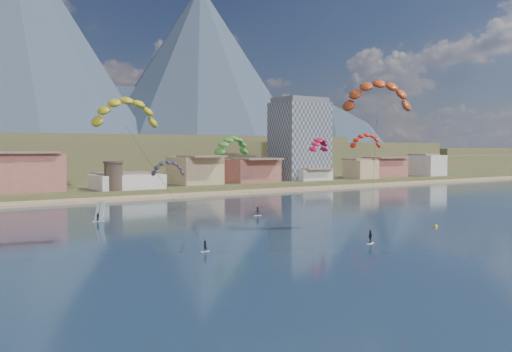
# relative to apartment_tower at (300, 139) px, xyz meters

# --- Properties ---
(ground) EXTENTS (2400.00, 2400.00, 0.00)m
(ground) POSITION_rel_apartment_tower_xyz_m (-85.00, -128.00, -17.82)
(ground) COLOR black
(ground) RESTS_ON ground
(beach) EXTENTS (2200.00, 12.00, 0.90)m
(beach) POSITION_rel_apartment_tower_xyz_m (-85.00, -22.00, -17.57)
(beach) COLOR tan
(beach) RESTS_ON ground
(foothills) EXTENTS (940.00, 210.00, 18.00)m
(foothills) POSITION_rel_apartment_tower_xyz_m (-62.61, 104.47, -8.74)
(foothills) COLOR brown
(foothills) RESTS_ON ground
(apartment_tower) EXTENTS (20.00, 16.00, 32.00)m
(apartment_tower) POSITION_rel_apartment_tower_xyz_m (0.00, 0.00, 0.00)
(apartment_tower) COLOR gray
(apartment_tower) RESTS_ON ground
(watchtower) EXTENTS (5.82, 5.82, 8.60)m
(watchtower) POSITION_rel_apartment_tower_xyz_m (-80.00, -14.00, -11.45)
(watchtower) COLOR #47382D
(watchtower) RESTS_ON ground
(kitesurfer_yellow) EXTENTS (12.91, 14.35, 24.41)m
(kitesurfer_yellow) POSITION_rel_apartment_tower_xyz_m (-104.56, -90.43, 2.62)
(kitesurfer_yellow) COLOR silver
(kitesurfer_yellow) RESTS_ON ground
(kitesurfer_orange) EXTENTS (20.32, 17.41, 29.70)m
(kitesurfer_orange) POSITION_rel_apartment_tower_xyz_m (-61.08, -99.37, 6.84)
(kitesurfer_orange) COLOR silver
(kitesurfer_orange) RESTS_ON ground
(kitesurfer_green) EXTENTS (10.69, 17.52, 20.26)m
(kitesurfer_green) POSITION_rel_apartment_tower_xyz_m (-66.94, -58.94, -2.20)
(kitesurfer_green) COLOR silver
(kitesurfer_green) RESTS_ON ground
(distant_kite_dark) EXTENTS (8.44, 6.43, 13.77)m
(distant_kite_dark) POSITION_rel_apartment_tower_xyz_m (-81.63, -55.25, -7.30)
(distant_kite_dark) COLOR #262626
(distant_kite_dark) RESTS_ON ground
(distant_kite_orange) EXTENTS (9.68, 7.24, 19.98)m
(distant_kite_orange) POSITION_rel_apartment_tower_xyz_m (-26.30, -62.09, -0.74)
(distant_kite_orange) COLOR #262626
(distant_kite_orange) RESTS_ON ground
(distant_kite_red) EXTENTS (8.27, 7.03, 18.47)m
(distant_kite_red) POSITION_rel_apartment_tower_xyz_m (-46.41, -66.08, -2.01)
(distant_kite_red) COLOR #262626
(distant_kite_red) RESTS_ON ground
(windsurfer) EXTENTS (2.32, 2.55, 3.97)m
(windsurfer) POSITION_rel_apartment_tower_xyz_m (-100.02, -62.69, -16.56)
(windsurfer) COLOR silver
(windsurfer) RESTS_ON ground
(buoy) EXTENTS (0.69, 0.69, 0.69)m
(buoy) POSITION_rel_apartment_tower_xyz_m (-51.13, -104.68, -17.70)
(buoy) COLOR yellow
(buoy) RESTS_ON ground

